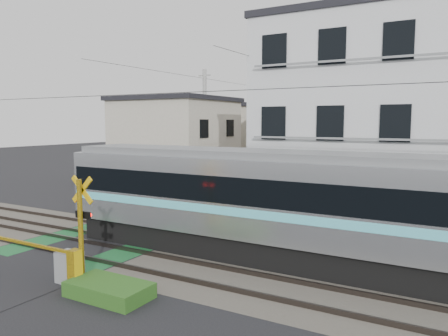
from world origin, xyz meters
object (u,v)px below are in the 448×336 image
Objects in this scene: crossing_signal_near at (70,259)px; crossing_signal_far at (116,202)px; pedestrian at (298,164)px; commuter_train at (300,205)px; apartment_block at (381,119)px.

crossing_signal_far is at bearing 125.29° from crossing_signal_near.
crossing_signal_near is 8.95m from crossing_signal_far.
pedestrian is at bearing 97.03° from crossing_signal_near.
crossing_signal_near is 2.79× the size of pedestrian.
crossing_signal_near is (-5.00, -4.85, -1.20)m from commuter_train.
apartment_block reaches higher than crossing_signal_near.
crossing_signal_far is 2.79× the size of pedestrian.
apartment_block is (5.91, 13.15, 3.94)m from crossing_signal_near.
commuter_train is 10.53m from crossing_signal_far.
commuter_train reaches higher than pedestrian.
crossing_signal_far is at bearing 91.12° from pedestrian.
crossing_signal_near is 27.95m from pedestrian.
apartment_block is at bearing 65.78° from crossing_signal_near.
pedestrian is (1.75, 20.43, 0.14)m from crossing_signal_far.
apartment_block reaches higher than pedestrian.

